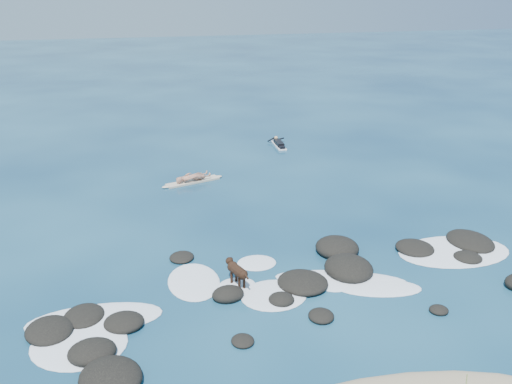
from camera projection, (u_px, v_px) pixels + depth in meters
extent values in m
plane|color=#0A2642|center=(281.00, 261.00, 18.27)|extent=(160.00, 160.00, 0.00)
ellipsoid|color=black|center=(111.00, 378.00, 12.68)|extent=(1.75, 1.87, 0.49)
ellipsoid|color=black|center=(243.00, 341.00, 14.11)|extent=(0.61, 0.65, 0.20)
ellipsoid|color=black|center=(228.00, 294.00, 16.10)|extent=(1.09, 0.99, 0.42)
ellipsoid|color=black|center=(281.00, 300.00, 15.89)|extent=(0.85, 0.85, 0.31)
ellipsoid|color=black|center=(337.00, 248.00, 18.84)|extent=(1.72, 1.83, 0.58)
ellipsoid|color=black|center=(321.00, 316.00, 15.14)|extent=(0.83, 0.88, 0.26)
ellipsoid|color=black|center=(349.00, 268.00, 17.47)|extent=(1.77, 1.95, 0.60)
ellipsoid|color=black|center=(182.00, 257.00, 18.37)|extent=(1.05, 1.10, 0.23)
ellipsoid|color=black|center=(84.00, 316.00, 15.12)|extent=(1.25, 1.38, 0.29)
ellipsoid|color=black|center=(439.00, 310.00, 15.43)|extent=(0.56, 0.54, 0.21)
ellipsoid|color=black|center=(124.00, 322.00, 14.81)|extent=(1.32, 1.28, 0.36)
ellipsoid|color=black|center=(468.00, 257.00, 18.33)|extent=(1.20, 1.21, 0.28)
ellipsoid|color=black|center=(49.00, 330.00, 14.46)|extent=(1.43, 1.55, 0.37)
ellipsoid|color=black|center=(303.00, 282.00, 16.75)|extent=(1.95, 1.98, 0.40)
ellipsoid|color=black|center=(470.00, 241.00, 19.42)|extent=(1.55, 1.92, 0.39)
ellipsoid|color=black|center=(415.00, 248.00, 18.95)|extent=(1.26, 1.34, 0.33)
ellipsoid|color=black|center=(92.00, 352.00, 13.59)|extent=(1.17, 1.07, 0.44)
ellipsoid|color=white|center=(274.00, 295.00, 16.25)|extent=(2.25, 2.10, 0.12)
ellipsoid|color=white|center=(454.00, 251.00, 18.87)|extent=(3.93, 2.52, 0.12)
ellipsoid|color=white|center=(257.00, 263.00, 18.10)|extent=(1.28, 1.13, 0.12)
ellipsoid|color=white|center=(79.00, 344.00, 14.05)|extent=(3.06, 2.94, 0.12)
ellipsoid|color=white|center=(341.00, 280.00, 17.09)|extent=(4.13, 2.47, 0.12)
ellipsoid|color=white|center=(378.00, 288.00, 16.63)|extent=(2.72, 1.74, 0.12)
ellipsoid|color=white|center=(95.00, 319.00, 15.09)|extent=(3.63, 1.65, 0.12)
ellipsoid|color=white|center=(194.00, 282.00, 16.98)|extent=(1.65, 2.42, 0.12)
ellipsoid|color=white|center=(332.00, 283.00, 16.92)|extent=(1.33, 1.39, 0.12)
ellipsoid|color=white|center=(237.00, 285.00, 16.78)|extent=(1.10, 0.90, 0.12)
cube|color=beige|center=(193.00, 182.00, 25.35)|extent=(2.50, 1.23, 0.08)
ellipsoid|color=beige|center=(217.00, 177.00, 25.97)|extent=(0.55, 0.42, 0.09)
ellipsoid|color=beige|center=(167.00, 187.00, 24.74)|extent=(0.55, 0.42, 0.09)
imported|color=#AA7159|center=(192.00, 164.00, 25.06)|extent=(0.54, 0.67, 1.60)
cube|color=white|center=(279.00, 145.00, 30.96)|extent=(0.57, 1.96, 0.07)
ellipsoid|color=white|center=(275.00, 141.00, 31.85)|extent=(0.26, 0.44, 0.07)
cube|color=black|center=(279.00, 143.00, 30.91)|extent=(0.43, 1.21, 0.19)
sphere|color=tan|center=(276.00, 138.00, 31.51)|extent=(0.22, 0.22, 0.20)
cylinder|color=black|center=(271.00, 139.00, 31.63)|extent=(0.49, 0.24, 0.22)
cylinder|color=black|center=(280.00, 139.00, 31.72)|extent=(0.47, 0.29, 0.22)
cube|color=black|center=(282.00, 147.00, 30.32)|extent=(0.33, 0.50, 0.12)
cylinder|color=black|center=(238.00, 271.00, 16.51)|extent=(0.49, 0.70, 0.31)
sphere|color=black|center=(233.00, 267.00, 16.74)|extent=(0.41, 0.41, 0.32)
sphere|color=black|center=(243.00, 275.00, 16.28)|extent=(0.37, 0.37, 0.29)
sphere|color=black|center=(229.00, 261.00, 16.84)|extent=(0.29, 0.29, 0.23)
cone|color=black|center=(227.00, 260.00, 16.96)|extent=(0.16, 0.17, 0.12)
cone|color=black|center=(228.00, 259.00, 16.77)|extent=(0.13, 0.11, 0.11)
cone|color=black|center=(231.00, 258.00, 16.83)|extent=(0.13, 0.11, 0.11)
cylinder|color=black|center=(232.00, 278.00, 16.76)|extent=(0.10, 0.10, 0.42)
cylinder|color=black|center=(236.00, 277.00, 16.84)|extent=(0.10, 0.10, 0.42)
cylinder|color=black|center=(239.00, 285.00, 16.41)|extent=(0.10, 0.10, 0.42)
cylinder|color=black|center=(244.00, 283.00, 16.49)|extent=(0.10, 0.10, 0.42)
cylinder|color=black|center=(245.00, 275.00, 16.15)|extent=(0.15, 0.30, 0.18)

